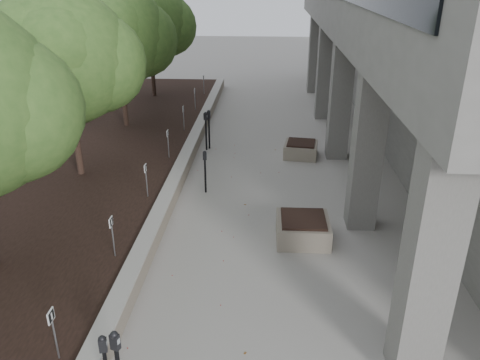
% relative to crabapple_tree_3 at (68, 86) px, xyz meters
% --- Properties ---
extents(retaining_wall, '(0.39, 26.00, 0.50)m').
position_rel_crabapple_tree_3_xyz_m(retaining_wall, '(2.97, 1.00, -2.87)').
color(retaining_wall, gray).
rests_on(retaining_wall, ground).
extents(planting_bed, '(7.00, 26.00, 0.40)m').
position_rel_crabapple_tree_3_xyz_m(planting_bed, '(-0.70, 1.00, -2.92)').
color(planting_bed, black).
rests_on(planting_bed, ground).
extents(crabapple_tree_3, '(4.60, 4.00, 5.44)m').
position_rel_crabapple_tree_3_xyz_m(crabapple_tree_3, '(0.00, 0.00, 0.00)').
color(crabapple_tree_3, '#365C23').
rests_on(crabapple_tree_3, planting_bed).
extents(crabapple_tree_4, '(4.60, 4.00, 5.44)m').
position_rel_crabapple_tree_3_xyz_m(crabapple_tree_4, '(0.00, 5.00, 0.00)').
color(crabapple_tree_4, '#365C23').
rests_on(crabapple_tree_4, planting_bed).
extents(crabapple_tree_5, '(4.60, 4.00, 5.44)m').
position_rel_crabapple_tree_3_xyz_m(crabapple_tree_5, '(0.00, 10.00, 0.00)').
color(crabapple_tree_5, '#365C23').
rests_on(crabapple_tree_5, planting_bed).
extents(parking_sign_2, '(0.04, 0.22, 0.96)m').
position_rel_crabapple_tree_3_xyz_m(parking_sign_2, '(2.45, -7.50, -2.24)').
color(parking_sign_2, black).
rests_on(parking_sign_2, planting_bed).
extents(parking_sign_3, '(0.04, 0.22, 0.96)m').
position_rel_crabapple_tree_3_xyz_m(parking_sign_3, '(2.45, -4.50, -2.24)').
color(parking_sign_3, black).
rests_on(parking_sign_3, planting_bed).
extents(parking_sign_4, '(0.04, 0.22, 0.96)m').
position_rel_crabapple_tree_3_xyz_m(parking_sign_4, '(2.45, -1.50, -2.24)').
color(parking_sign_4, black).
rests_on(parking_sign_4, planting_bed).
extents(parking_sign_5, '(0.04, 0.22, 0.96)m').
position_rel_crabapple_tree_3_xyz_m(parking_sign_5, '(2.45, 1.50, -2.24)').
color(parking_sign_5, black).
rests_on(parking_sign_5, planting_bed).
extents(parking_sign_6, '(0.04, 0.22, 0.96)m').
position_rel_crabapple_tree_3_xyz_m(parking_sign_6, '(2.45, 4.50, -2.24)').
color(parking_sign_6, black).
rests_on(parking_sign_6, planting_bed).
extents(parking_sign_7, '(0.04, 0.22, 0.96)m').
position_rel_crabapple_tree_3_xyz_m(parking_sign_7, '(2.45, 7.50, -2.24)').
color(parking_sign_7, black).
rests_on(parking_sign_7, planting_bed).
extents(parking_sign_8, '(0.04, 0.22, 0.96)m').
position_rel_crabapple_tree_3_xyz_m(parking_sign_8, '(2.45, 10.50, -2.24)').
color(parking_sign_8, black).
rests_on(parking_sign_8, planting_bed).
extents(parking_meter_3, '(0.14, 0.11, 1.33)m').
position_rel_crabapple_tree_3_xyz_m(parking_meter_3, '(3.91, -0.29, -2.45)').
color(parking_meter_3, black).
rests_on(parking_meter_3, ground).
extents(parking_meter_4, '(0.17, 0.15, 1.46)m').
position_rel_crabapple_tree_3_xyz_m(parking_meter_4, '(3.47, 3.38, -2.39)').
color(parking_meter_4, black).
rests_on(parking_meter_4, ground).
extents(parking_meter_5, '(0.15, 0.11, 1.49)m').
position_rel_crabapple_tree_3_xyz_m(parking_meter_5, '(3.56, 3.55, -2.38)').
color(parking_meter_5, black).
rests_on(parking_meter_5, ground).
extents(planter_front, '(1.30, 1.30, 0.60)m').
position_rel_crabapple_tree_3_xyz_m(planter_front, '(6.66, -2.87, -2.82)').
color(planter_front, gray).
rests_on(planter_front, ground).
extents(planter_back, '(1.29, 1.29, 0.54)m').
position_rel_crabapple_tree_3_xyz_m(planter_back, '(6.94, 2.95, -2.85)').
color(planter_back, gray).
rests_on(planter_back, ground).
extents(berry_scatter, '(3.30, 14.10, 0.02)m').
position_rel_crabapple_tree_3_xyz_m(berry_scatter, '(4.70, -3.00, -3.11)').
color(berry_scatter, '#95100A').
rests_on(berry_scatter, ground).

